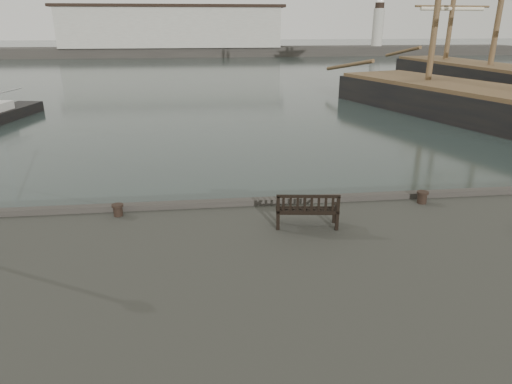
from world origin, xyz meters
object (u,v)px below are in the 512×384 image
Objects in this scene: bollard_left at (118,210)px; bollard_right at (422,197)px; bench at (307,216)px; yacht_d at (3,117)px; tall_ship_far at (487,83)px.

bollard_right is at bearing -0.53° from bollard_left.
bench is at bearing -161.88° from bollard_right.
bollard_right is at bearing -35.79° from yacht_d.
bollard_right reaches higher than bollard_left.
bollard_right is at bearing 25.60° from bench.
bollard_right is 0.01× the size of tall_ship_far.
bollard_right is 0.04× the size of yacht_d.
bench is at bearing -133.96° from tall_ship_far.
bollard_right is (9.43, -0.09, 0.01)m from bollard_left.
bollard_right is at bearing -130.74° from tall_ship_far.
bollard_right is (4.04, 1.32, -0.12)m from bench.
bench is 4.25m from bollard_right.
yacht_d is at bearing 132.73° from bollard_right.
yacht_d reaches higher than bench.
tall_ship_far is (28.11, 35.82, -1.06)m from bench.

